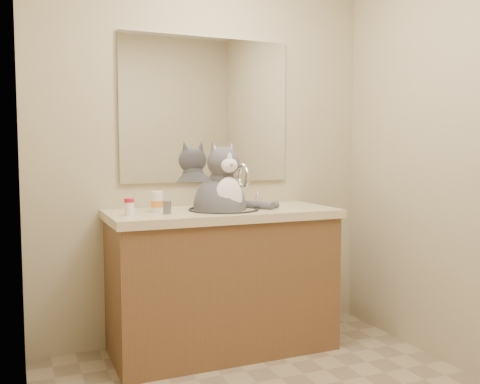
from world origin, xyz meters
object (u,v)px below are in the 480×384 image
at_px(pill_bottle_orange, 157,202).
at_px(pill_bottle_redcap, 129,207).
at_px(cat, 221,203).
at_px(grey_canister, 167,207).

bearing_deg(pill_bottle_orange, pill_bottle_redcap, -152.31).
xyz_separation_m(cat, pill_bottle_redcap, (-0.56, -0.07, 0.01)).
bearing_deg(pill_bottle_redcap, cat, 7.18).
relative_size(pill_bottle_orange, grey_canister, 1.64).
relative_size(pill_bottle_redcap, pill_bottle_orange, 0.78).
xyz_separation_m(pill_bottle_redcap, grey_canister, (0.21, -0.01, -0.01)).
relative_size(cat, pill_bottle_orange, 5.28).
height_order(pill_bottle_redcap, grey_canister, pill_bottle_redcap).
distance_m(cat, grey_canister, 0.36).
distance_m(pill_bottle_redcap, grey_canister, 0.21).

